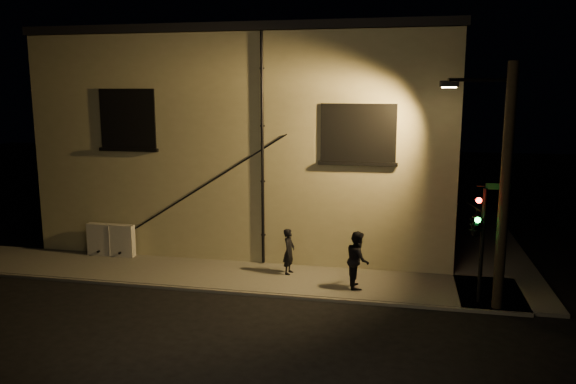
% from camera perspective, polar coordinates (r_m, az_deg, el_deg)
% --- Properties ---
extents(ground, '(90.00, 90.00, 0.00)m').
position_cam_1_polar(ground, '(17.97, 0.81, -10.72)').
color(ground, black).
extents(sidewalk, '(21.00, 16.00, 0.12)m').
position_cam_1_polar(sidewalk, '(21.90, 6.18, -6.71)').
color(sidewalk, '#57564E').
rests_on(sidewalk, ground).
extents(building, '(16.20, 12.23, 8.80)m').
position_cam_1_polar(building, '(26.28, -1.86, 5.85)').
color(building, tan).
rests_on(building, ground).
extents(utility_cabinet, '(1.89, 0.32, 1.24)m').
position_cam_1_polar(utility_cabinet, '(22.83, -17.53, -4.66)').
color(utility_cabinet, '#B3B2AA').
rests_on(utility_cabinet, sidewalk).
extents(pedestrian_a, '(0.46, 0.63, 1.60)m').
position_cam_1_polar(pedestrian_a, '(19.62, 0.10, -6.05)').
color(pedestrian_a, black).
rests_on(pedestrian_a, sidewalk).
extents(pedestrian_b, '(0.87, 1.03, 1.87)m').
position_cam_1_polar(pedestrian_b, '(18.40, 7.09, -6.83)').
color(pedestrian_b, black).
rests_on(pedestrian_b, sidewalk).
extents(traffic_signal, '(1.34, 2.16, 3.65)m').
position_cam_1_polar(traffic_signal, '(17.45, 18.60, -3.03)').
color(traffic_signal, black).
rests_on(traffic_signal, sidewalk).
extents(streetlamp_pole, '(2.03, 1.39, 7.24)m').
position_cam_1_polar(streetlamp_pole, '(17.12, 20.87, 0.86)').
color(streetlamp_pole, black).
rests_on(streetlamp_pole, ground).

